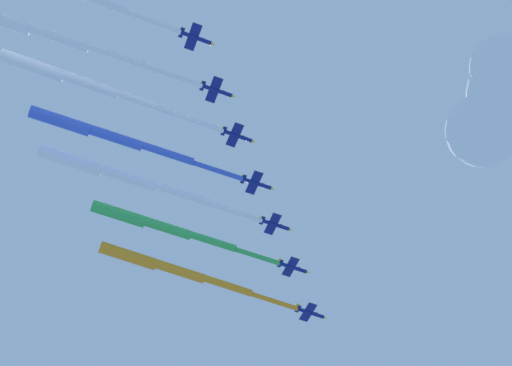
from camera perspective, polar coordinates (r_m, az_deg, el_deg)
name	(u,v)px	position (r m, az deg, el deg)	size (l,w,h in m)	color
jet_lead	(175,270)	(265.49, -5.18, -5.53)	(47.11, 56.99, 4.41)	navy
jet_port_inner	(163,227)	(262.38, -5.91, -2.81)	(45.24, 53.48, 4.43)	navy
jet_starboard_inner	(123,176)	(257.54, -8.48, 0.42)	(50.99, 60.41, 4.36)	navy
jet_port_mid	(111,136)	(251.40, -9.23, 2.94)	(47.80, 56.50, 4.30)	navy
jet_starboard_mid	(85,83)	(248.76, -10.84, 6.28)	(47.99, 58.71, 4.39)	navy
jet_port_outer	(53,36)	(244.16, -12.80, 9.11)	(50.30, 59.41, 4.36)	navy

